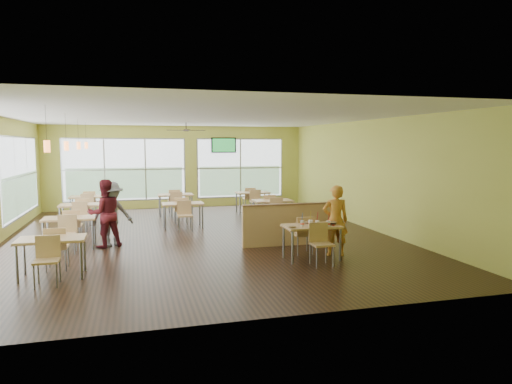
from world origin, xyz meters
TOP-DOWN VIEW (x-y plane):
  - room at (0.00, 0.00)m, footprint 12.00×12.04m
  - window_bays at (-2.65, 3.08)m, footprint 9.24×10.24m
  - main_table at (2.00, -3.00)m, footprint 1.22×1.52m
  - half_wall_divider at (2.00, -1.55)m, footprint 2.40×0.14m
  - dining_tables at (-1.05, 1.71)m, footprint 6.92×8.72m
  - pendant_lights at (-3.20, 0.68)m, footprint 0.11×7.31m
  - ceiling_fan at (-0.00, 3.00)m, footprint 1.25×1.25m
  - tv_backwall at (1.80, 5.90)m, footprint 1.00×0.07m
  - man_plaid at (2.64, -2.80)m, footprint 0.65×0.49m
  - patron_maroon at (-2.39, -0.60)m, footprint 0.95×0.84m
  - patron_grey at (-2.23, -0.48)m, footprint 1.17×0.93m
  - cup_blue at (1.75, -3.08)m, footprint 0.09×0.09m
  - cup_yellow at (1.91, -3.14)m, footprint 0.10×0.10m
  - cup_red_near at (2.05, -3.18)m, footprint 0.09×0.09m
  - cup_red_far at (2.28, -3.24)m, footprint 0.09×0.09m
  - food_basket at (2.43, -3.04)m, footprint 0.25×0.25m
  - ketchup_cup at (2.43, -3.17)m, footprint 0.06×0.06m
  - wrapper_left at (1.49, -3.18)m, footprint 0.17×0.16m
  - wrapper_mid at (2.00, -2.78)m, footprint 0.23×0.21m
  - wrapper_right at (2.25, -3.18)m, footprint 0.17×0.16m

SIDE VIEW (x-z plane):
  - half_wall_divider at x=2.00m, z-range 0.00..1.04m
  - dining_tables at x=-1.05m, z-range 0.20..1.07m
  - main_table at x=2.00m, z-range 0.20..1.07m
  - ketchup_cup at x=2.43m, z-range 0.75..0.77m
  - wrapper_right at x=2.25m, z-range 0.75..0.79m
  - wrapper_left at x=1.49m, z-range 0.75..0.79m
  - wrapper_mid at x=2.00m, z-range 0.75..0.80m
  - food_basket at x=2.43m, z-range 0.75..0.81m
  - patron_grey at x=-2.23m, z-range 0.00..1.58m
  - man_plaid at x=2.64m, z-range 0.00..1.59m
  - cup_blue at x=1.75m, z-range 0.66..0.97m
  - cup_red_far at x=2.28m, z-range 0.65..0.98m
  - cup_red_near at x=2.05m, z-range 0.65..0.99m
  - cup_yellow at x=1.91m, z-range 0.64..1.00m
  - patron_maroon at x=-2.39m, z-range 0.00..1.65m
  - window_bays at x=-2.65m, z-range 0.29..2.66m
  - room at x=0.00m, z-range 0.00..3.20m
  - tv_backwall at x=1.80m, z-range 2.15..2.75m
  - pendant_lights at x=-3.20m, z-range 2.02..2.88m
  - ceiling_fan at x=0.00m, z-range 2.80..3.09m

